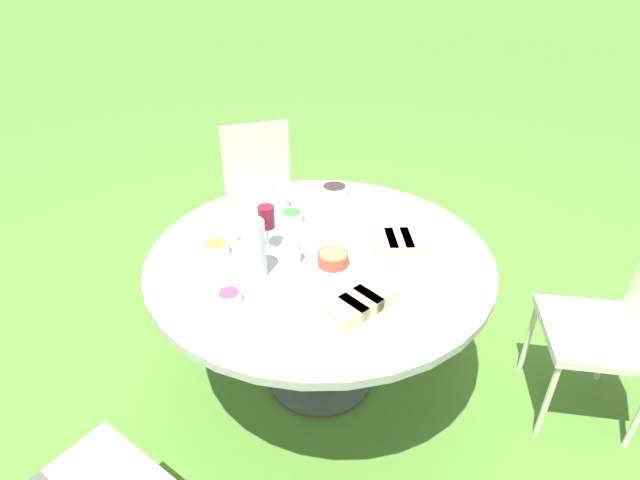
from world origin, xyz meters
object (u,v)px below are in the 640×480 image
(chair_far_back, at_px, (261,184))
(water_pitcher, at_px, (251,249))
(chair_near_right, at_px, (621,321))
(dining_table, at_px, (320,270))
(wine_glass, at_px, (266,219))

(chair_far_back, distance_m, water_pitcher, 1.35)
(chair_near_right, bearing_deg, dining_table, -60.38)
(dining_table, distance_m, water_pitcher, 0.37)
(water_pitcher, bearing_deg, chair_far_back, -136.75)
(dining_table, height_order, chair_near_right, chair_near_right)
(dining_table, distance_m, chair_near_right, 1.27)
(chair_near_right, xyz_separation_m, chair_far_back, (-0.04, -2.10, 0.00))
(chair_far_back, height_order, water_pitcher, water_pitcher)
(chair_far_back, relative_size, water_pitcher, 3.77)
(chair_near_right, relative_size, wine_glass, 4.46)
(water_pitcher, distance_m, wine_glass, 0.20)
(chair_far_back, height_order, wine_glass, wine_glass)
(chair_near_right, distance_m, chair_far_back, 2.10)
(water_pitcher, bearing_deg, dining_table, 159.33)
(chair_near_right, bearing_deg, wine_glass, -60.32)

